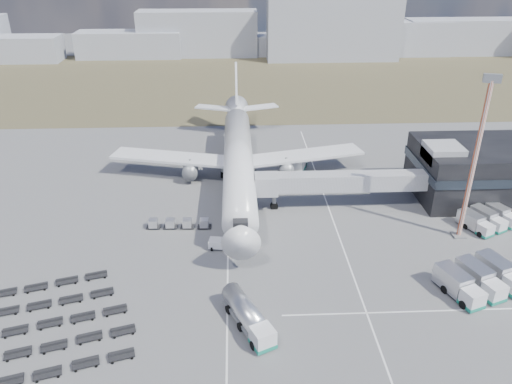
{
  "coord_description": "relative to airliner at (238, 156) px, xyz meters",
  "views": [
    {
      "loc": [
        -0.53,
        -57.59,
        43.14
      ],
      "look_at": [
        2.89,
        19.25,
        4.0
      ],
      "focal_mm": 35.0,
      "sensor_mm": 36.0,
      "label": 1
    }
  ],
  "objects": [
    {
      "name": "ground",
      "position": [
        0.0,
        -32.38,
        -5.29
      ],
      "size": [
        420.0,
        420.0,
        0.0
      ],
      "primitive_type": "plane",
      "color": "#565659",
      "rests_on": "ground"
    },
    {
      "name": "grass_strip",
      "position": [
        0.0,
        77.62,
        -5.29
      ],
      "size": [
        420.0,
        90.0,
        0.01
      ],
      "primitive_type": "cube",
      "color": "#4A462C",
      "rests_on": "ground"
    },
    {
      "name": "lane_markings",
      "position": [
        9.77,
        -29.38,
        -5.29
      ],
      "size": [
        47.12,
        110.0,
        0.01
      ],
      "color": "silver",
      "rests_on": "ground"
    },
    {
      "name": "terminal",
      "position": [
        47.77,
        -8.41,
        -0.04
      ],
      "size": [
        30.4,
        16.4,
        11.0
      ],
      "color": "black",
      "rests_on": "ground"
    },
    {
      "name": "jet_bridge",
      "position": [
        15.9,
        -11.95,
        -0.24
      ],
      "size": [
        30.3,
        3.8,
        7.05
      ],
      "color": "#939399",
      "rests_on": "ground"
    },
    {
      "name": "airliner",
      "position": [
        0.0,
        0.0,
        0.0
      ],
      "size": [
        51.59,
        64.53,
        17.62
      ],
      "color": "silver",
      "rests_on": "ground"
    },
    {
      "name": "skyline",
      "position": [
        19.31,
        116.41,
        2.74
      ],
      "size": [
        291.8,
        26.97,
        24.23
      ],
      "color": "#9699A4",
      "rests_on": "ground"
    },
    {
      "name": "fuel_tanker",
      "position": [
        0.61,
        -42.2,
        -3.62
      ],
      "size": [
        6.69,
        10.51,
        3.35
      ],
      "rotation": [
        0.0,
        0.0,
        0.43
      ],
      "color": "silver",
      "rests_on": "ground"
    },
    {
      "name": "pushback_tug",
      "position": [
        -3.2,
        -24.38,
        -4.53
      ],
      "size": [
        3.66,
        2.42,
        1.52
      ],
      "primitive_type": "cube",
      "rotation": [
        0.0,
        0.0,
        -0.15
      ],
      "color": "silver",
      "rests_on": "ground"
    },
    {
      "name": "catering_truck",
      "position": [
        12.49,
        4.16,
        -3.8
      ],
      "size": [
        4.46,
        6.83,
        2.91
      ],
      "rotation": [
        0.0,
        0.0,
        -0.32
      ],
      "color": "silver",
      "rests_on": "ground"
    },
    {
      "name": "service_trucks_near",
      "position": [
        32.51,
        -36.11,
        -3.64
      ],
      "size": [
        11.95,
        10.49,
        3.03
      ],
      "rotation": [
        0.0,
        0.0,
        0.35
      ],
      "color": "silver",
      "rests_on": "ground"
    },
    {
      "name": "service_trucks_far",
      "position": [
        41.52,
        -19.47,
        -3.93
      ],
      "size": [
        10.08,
        9.1,
        2.5
      ],
      "rotation": [
        0.0,
        0.0,
        0.43
      ],
      "color": "silver",
      "rests_on": "ground"
    },
    {
      "name": "uld_row",
      "position": [
        -10.19,
        -17.99,
        -4.4
      ],
      "size": [
        10.8,
        1.8,
        1.49
      ],
      "rotation": [
        0.0,
        0.0,
        -0.04
      ],
      "color": "black",
      "rests_on": "ground"
    },
    {
      "name": "floodlight_mast",
      "position": [
        35.46,
        -22.46,
        7.94
      ],
      "size": [
        2.52,
        2.04,
        26.41
      ],
      "rotation": [
        0.0,
        0.0,
        -0.28
      ],
      "color": "#AB3E1B",
      "rests_on": "ground"
    }
  ]
}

